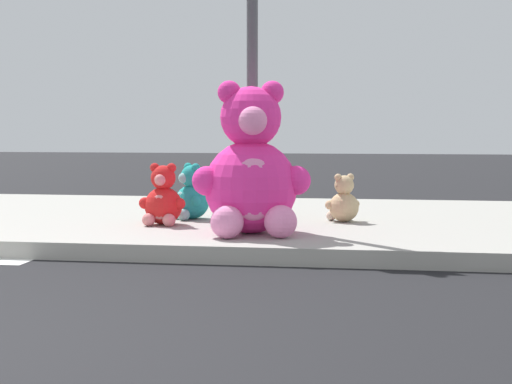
# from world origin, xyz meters

# --- Properties ---
(sidewalk) EXTENTS (28.00, 4.40, 0.15)m
(sidewalk) POSITION_xyz_m (0.00, 5.20, 0.07)
(sidewalk) COLOR #9E9B93
(sidewalk) RESTS_ON ground_plane
(sign_pole) EXTENTS (0.56, 0.11, 3.20)m
(sign_pole) POSITION_xyz_m (1.00, 4.40, 1.85)
(sign_pole) COLOR #4C4C51
(sign_pole) RESTS_ON sidewalk
(plush_pink_large) EXTENTS (1.05, 0.98, 1.39)m
(plush_pink_large) POSITION_xyz_m (1.08, 3.81, 0.71)
(plush_pink_large) COLOR #F22D93
(plush_pink_large) RESTS_ON sidewalk
(plush_teal) EXTENTS (0.43, 0.42, 0.59)m
(plush_teal) POSITION_xyz_m (0.27, 4.83, 0.39)
(plush_teal) COLOR teal
(plush_teal) RESTS_ON sidewalk
(plush_red) EXTENTS (0.48, 0.42, 0.62)m
(plush_red) POSITION_xyz_m (0.11, 4.31, 0.40)
(plush_red) COLOR red
(plush_red) RESTS_ON sidewalk
(plush_brown) EXTENTS (0.46, 0.52, 0.67)m
(plush_brown) POSITION_xyz_m (0.83, 5.20, 0.42)
(plush_brown) COLOR olive
(plush_brown) RESTS_ON sidewalk
(plush_tan) EXTENTS (0.35, 0.36, 0.50)m
(plush_tan) POSITION_xyz_m (1.88, 4.84, 0.35)
(plush_tan) COLOR tan
(plush_tan) RESTS_ON sidewalk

